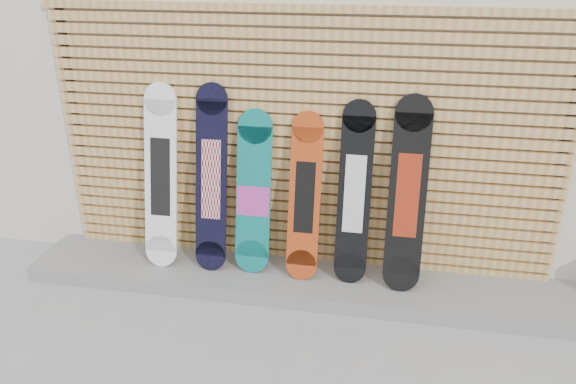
% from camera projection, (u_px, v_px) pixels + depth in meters
% --- Properties ---
extents(ground, '(80.00, 80.00, 0.00)m').
position_uv_depth(ground, '(300.00, 338.00, 4.21)').
color(ground, gray).
rests_on(ground, ground).
extents(building, '(12.00, 5.00, 3.60)m').
position_uv_depth(building, '(392.00, 28.00, 6.54)').
color(building, beige).
rests_on(building, ground).
extents(concrete_step, '(4.60, 0.70, 0.12)m').
position_uv_depth(concrete_step, '(296.00, 280.00, 4.82)').
color(concrete_step, gray).
rests_on(concrete_step, ground).
extents(slat_wall, '(4.26, 0.08, 2.29)m').
position_uv_depth(slat_wall, '(302.00, 142.00, 4.61)').
color(slat_wall, tan).
rests_on(slat_wall, ground).
extents(snowboard_0, '(0.28, 0.36, 1.55)m').
position_uv_depth(snowboard_0, '(161.00, 177.00, 4.75)').
color(snowboard_0, white).
rests_on(snowboard_0, concrete_step).
extents(snowboard_1, '(0.27, 0.35, 1.57)m').
position_uv_depth(snowboard_1, '(211.00, 179.00, 4.68)').
color(snowboard_1, black).
rests_on(snowboard_1, concrete_step).
extents(snowboard_2, '(0.29, 0.32, 1.37)m').
position_uv_depth(snowboard_2, '(254.00, 194.00, 4.68)').
color(snowboard_2, '#0B6E6D').
rests_on(snowboard_2, concrete_step).
extents(snowboard_3, '(0.26, 0.35, 1.37)m').
position_uv_depth(snowboard_3, '(305.00, 197.00, 4.59)').
color(snowboard_3, '#B13B12').
rests_on(snowboard_3, concrete_step).
extents(snowboard_4, '(0.27, 0.33, 1.49)m').
position_uv_depth(snowboard_4, '(354.00, 194.00, 4.51)').
color(snowboard_4, black).
rests_on(snowboard_4, concrete_step).
extents(snowboard_5, '(0.29, 0.38, 1.55)m').
position_uv_depth(snowboard_5, '(407.00, 196.00, 4.40)').
color(snowboard_5, black).
rests_on(snowboard_5, concrete_step).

